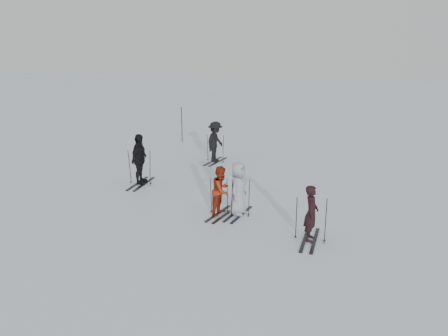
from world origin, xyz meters
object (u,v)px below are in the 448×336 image
Objects in this scene: skier_red at (221,191)px; piste_marker at (182,124)px; skier_uphill_far at (215,142)px; skier_grey at (238,189)px; skier_near_dark at (311,214)px; skier_uphill_left at (139,160)px.

piste_marker is at bearing 39.05° from skier_red.
piste_marker is at bearing 49.62° from skier_uphill_far.
skier_red is 0.84× the size of skier_uphill_far.
piste_marker is (-2.85, 3.87, 0.04)m from skier_uphill_far.
skier_grey reaches higher than skier_red.
skier_uphill_far reaches higher than skier_red.
skier_uphill_far is at bearing 32.60° from skier_grey.
piste_marker reaches higher than skier_red.
skier_near_dark is 0.92× the size of skier_grey.
skier_grey is 4.75m from skier_uphill_left.
skier_uphill_left is 1.05× the size of skier_uphill_far.
skier_grey is 0.91× the size of skier_uphill_far.
skier_uphill_left is at bearing -83.37° from piste_marker.
skier_grey is 11.18m from piste_marker.
skier_red is (-2.75, 1.29, 0.00)m from skier_near_dark.
skier_near_dark is at bearing -109.94° from skier_grey.
skier_uphill_left reaches higher than skier_uphill_far.
skier_uphill_left is (-4.20, 2.21, 0.12)m from skier_grey.
skier_red is 0.81× the size of piste_marker.
piste_marker is (-0.90, 7.74, -0.00)m from skier_uphill_left.
skier_uphill_left is 1.00× the size of piste_marker.
skier_red is 0.80× the size of skier_uphill_left.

